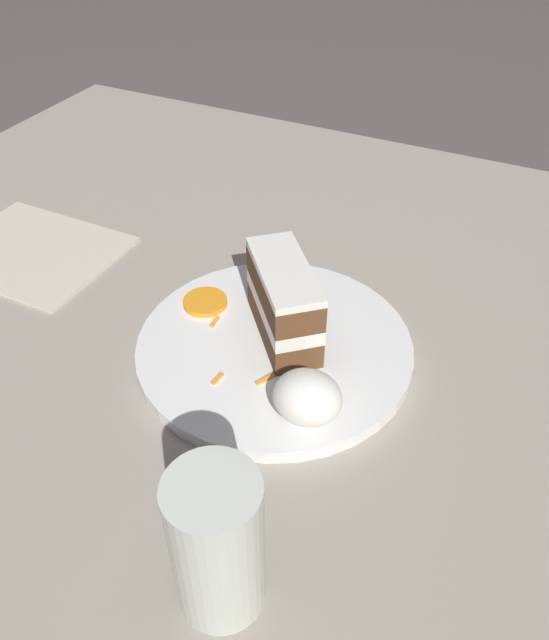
% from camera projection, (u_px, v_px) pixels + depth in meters
% --- Properties ---
extents(ground_plane, '(6.00, 6.00, 0.00)m').
position_uv_depth(ground_plane, '(243.00, 349.00, 0.73)').
color(ground_plane, '#4C4742').
rests_on(ground_plane, ground).
extents(dining_table, '(1.27, 1.09, 0.04)m').
position_uv_depth(dining_table, '(243.00, 338.00, 0.72)').
color(dining_table, gray).
rests_on(dining_table, ground).
extents(plate, '(0.29, 0.29, 0.02)m').
position_uv_depth(plate, '(274.00, 347.00, 0.67)').
color(plate, white).
rests_on(plate, dining_table).
extents(cake_slice, '(0.12, 0.13, 0.09)m').
position_uv_depth(cake_slice, '(284.00, 301.00, 0.65)').
color(cake_slice, brown).
rests_on(cake_slice, plate).
extents(cream_dollop, '(0.07, 0.06, 0.05)m').
position_uv_depth(cream_dollop, '(307.00, 397.00, 0.57)').
color(cream_dollop, white).
rests_on(cream_dollop, plate).
extents(orange_garnish, '(0.05, 0.05, 0.01)m').
position_uv_depth(orange_garnish, '(204.00, 303.00, 0.71)').
color(orange_garnish, orange).
rests_on(orange_garnish, plate).
extents(carrot_shreds_scatter, '(0.10, 0.20, 0.00)m').
position_uv_depth(carrot_shreds_scatter, '(258.00, 325.00, 0.68)').
color(carrot_shreds_scatter, orange).
rests_on(carrot_shreds_scatter, plate).
extents(drinking_glass, '(0.07, 0.07, 0.13)m').
position_uv_depth(drinking_glass, '(218.00, 552.00, 0.43)').
color(drinking_glass, beige).
rests_on(drinking_glass, dining_table).
extents(menu_card, '(0.22, 0.18, 0.00)m').
position_uv_depth(menu_card, '(32.00, 251.00, 0.82)').
color(menu_card, beige).
rests_on(menu_card, dining_table).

